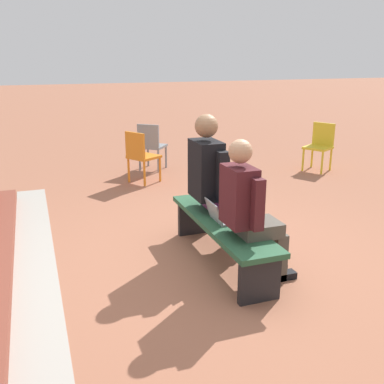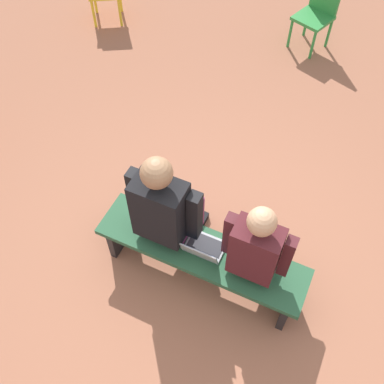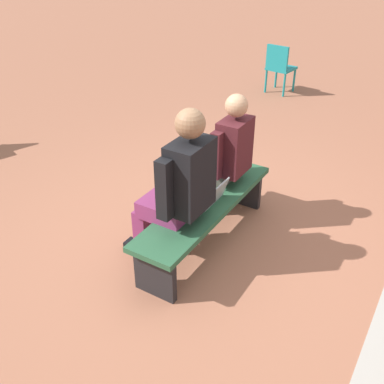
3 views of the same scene
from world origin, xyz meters
TOP-DOWN VIEW (x-y plane):
  - ground_plane at (0.00, 0.00)m, footprint 60.00×60.00m
  - bench at (0.03, -0.07)m, footprint 1.80×0.44m
  - person_student at (-0.41, -0.13)m, footprint 0.53×0.67m
  - person_adult at (0.37, -0.14)m, footprint 0.60×0.76m
  - laptop at (0.01, -0.05)m, footprint 0.32×0.29m
  - plastic_chair_by_pillar at (-4.38, -1.16)m, footprint 0.47×0.47m

SIDE VIEW (x-z plane):
  - ground_plane at x=0.00m, z-range 0.00..0.00m
  - bench at x=0.03m, z-range 0.13..0.58m
  - plastic_chair_by_pillar at x=-4.38m, z-range 0.06..0.90m
  - laptop at x=0.01m, z-range 0.39..0.61m
  - person_student at x=-0.41m, z-range 0.05..1.37m
  - person_adult at x=0.37m, z-range 0.04..1.48m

